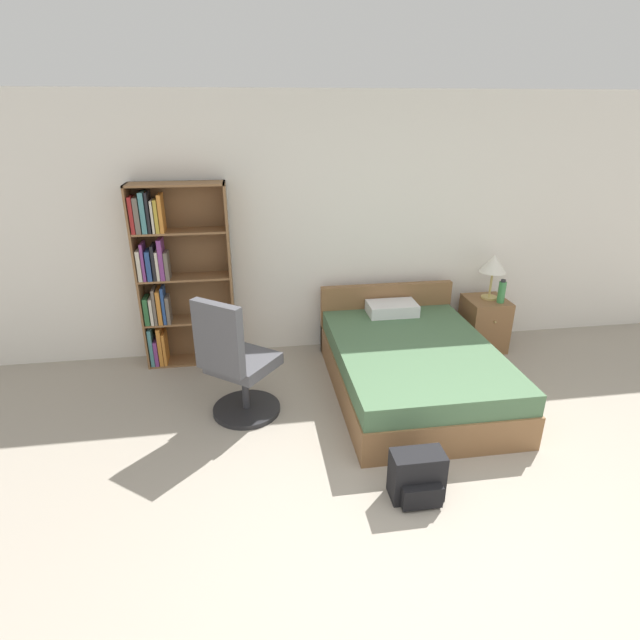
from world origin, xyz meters
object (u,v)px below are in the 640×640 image
object	(u,v)px
water_bottle	(502,292)
office_chair	(236,367)
bookshelf	(172,276)
table_lamp	(494,265)
bed	(411,364)
backpack_black	(417,477)
nightstand	(484,323)

from	to	relation	value
water_bottle	office_chair	bearing A→B (deg)	-162.57
bookshelf	table_lamp	xyz separation A→B (m)	(3.26, -0.13, 0.00)
bed	water_bottle	distance (m)	1.37
water_bottle	table_lamp	bearing A→B (deg)	112.91
table_lamp	backpack_black	xyz separation A→B (m)	(-1.49, -2.14, -0.76)
bed	office_chair	distance (m)	1.62
bed	backpack_black	bearing A→B (deg)	-106.12
bookshelf	table_lamp	world-z (taller)	bookshelf
water_bottle	backpack_black	size ratio (longest dim) A/B	0.71
office_chair	backpack_black	distance (m)	1.67
nightstand	backpack_black	world-z (taller)	nightstand
office_chair	nightstand	bearing A→B (deg)	20.10
office_chair	table_lamp	distance (m)	2.88
office_chair	nightstand	distance (m)	2.81
bed	nightstand	bearing A→B (deg)	34.40
nightstand	water_bottle	size ratio (longest dim) A/B	2.24
office_chair	bookshelf	bearing A→B (deg)	117.97
nightstand	water_bottle	bearing A→B (deg)	-50.38
table_lamp	nightstand	bearing A→B (deg)	-138.67
bed	table_lamp	distance (m)	1.49
bookshelf	table_lamp	distance (m)	3.27
table_lamp	bed	bearing A→B (deg)	-145.38
bed	table_lamp	size ratio (longest dim) A/B	4.17
nightstand	backpack_black	size ratio (longest dim) A/B	1.59
bed	bookshelf	bearing A→B (deg)	158.01
bed	backpack_black	xyz separation A→B (m)	(-0.40, -1.38, -0.08)
water_bottle	backpack_black	distance (m)	2.58
bookshelf	water_bottle	bearing A→B (deg)	-4.53
bookshelf	bed	world-z (taller)	bookshelf
bookshelf	nightstand	size ratio (longest dim) A/B	3.22
office_chair	nightstand	xyz separation A→B (m)	(2.64, 0.97, -0.20)
office_chair	nightstand	world-z (taller)	office_chair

